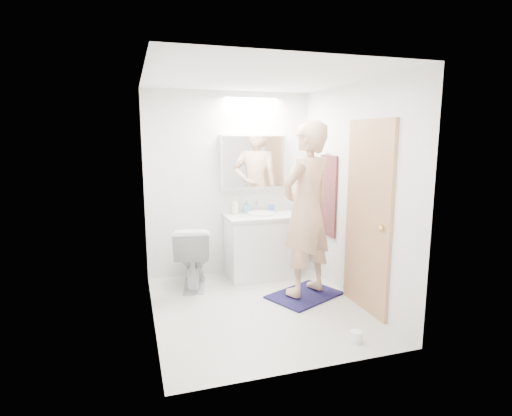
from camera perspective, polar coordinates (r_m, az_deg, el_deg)
name	(u,v)px	position (r m, az deg, el deg)	size (l,w,h in m)	color
floor	(258,307)	(4.51, 0.35, -13.84)	(2.50, 2.50, 0.00)	silver
ceiling	(259,77)	(4.16, 0.39, 17.99)	(2.50, 2.50, 0.00)	white
wall_back	(230,184)	(5.36, -3.71, 3.35)	(2.50, 2.50, 0.00)	white
wall_front	(310,222)	(3.02, 7.62, -2.03)	(2.50, 2.50, 0.00)	white
wall_left	(149,203)	(3.98, -14.91, 0.65)	(2.50, 2.50, 0.00)	white
wall_right	(353,194)	(4.62, 13.49, 2.00)	(2.50, 2.50, 0.00)	white
vanity_cabinet	(262,247)	(5.34, 0.83, -5.51)	(0.90, 0.55, 0.78)	white
countertop	(262,216)	(5.25, 0.84, -1.20)	(0.95, 0.58, 0.04)	silver
sink_basin	(261,213)	(5.27, 0.74, -0.77)	(0.36, 0.36, 0.03)	white
faucet	(257,206)	(5.44, 0.12, 0.27)	(0.02, 0.02, 0.16)	silver
medicine_cabinet	(253,162)	(5.34, -0.41, 6.58)	(0.88, 0.14, 0.70)	white
mirror_panel	(255,162)	(5.27, -0.16, 6.53)	(0.84, 0.01, 0.66)	silver
toilet	(193,256)	(5.03, -8.88, -6.68)	(0.43, 0.76, 0.77)	silver
bath_rug	(304,295)	(4.82, 6.84, -12.10)	(0.80, 0.55, 0.02)	#17133C
person	(306,210)	(4.54, 7.10, -0.22)	(0.71, 0.47, 1.95)	tan
door	(368,217)	(4.35, 15.51, -1.26)	(0.04, 0.80, 2.00)	tan
door_knob	(381,228)	(4.09, 17.27, -2.77)	(0.06, 0.06, 0.06)	gold
towel	(328,196)	(5.10, 10.08, 1.73)	(0.02, 0.42, 1.00)	#101933
towel_hook	(328,154)	(5.04, 10.13, 7.58)	(0.02, 0.02, 0.07)	silver
soap_bottle_a	(235,206)	(5.28, -2.99, 0.29)	(0.08, 0.09, 0.22)	#EEE59A
soap_bottle_b	(247,207)	(5.35, -1.31, 0.18)	(0.08, 0.08, 0.17)	#5291B1
toothbrush_cup	(272,209)	(5.45, 2.22, -0.11)	(0.09, 0.09, 0.09)	#466ED4
toilet_paper_roll	(356,337)	(3.92, 13.93, -17.21)	(0.11, 0.11, 0.10)	white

